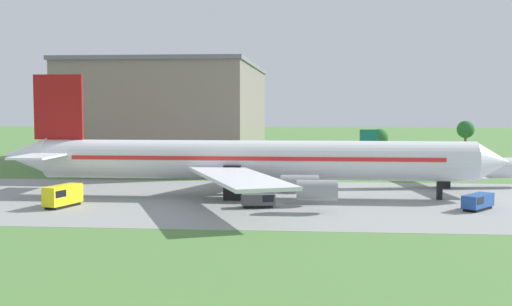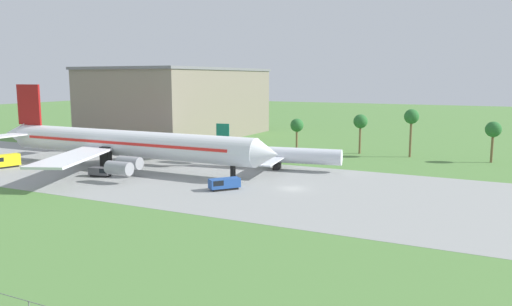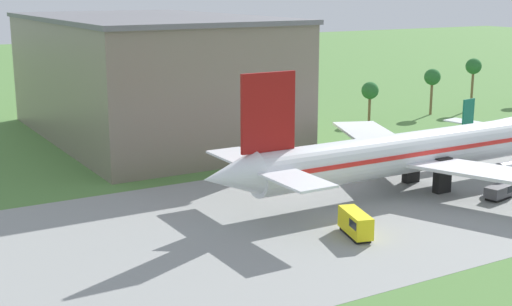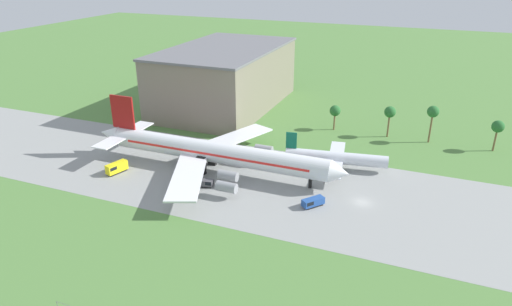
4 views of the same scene
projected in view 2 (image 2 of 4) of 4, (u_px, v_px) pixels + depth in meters
The scene contains 9 objects.
ground_plane at pixel (293, 189), 88.18m from camera, with size 600.00×600.00×0.00m, color #517F3D.
taxiway_strip at pixel (293, 189), 88.18m from camera, with size 320.00×44.00×0.02m.
jet_airliner at pixel (122, 143), 107.52m from camera, with size 73.61×53.79×17.87m.
regional_aircraft at pixel (277, 155), 106.58m from camera, with size 27.69×25.08×9.48m.
baggage_tug at pixel (101, 172), 98.83m from camera, with size 4.61×2.77×1.84m.
fuel_truck at pixel (4, 161), 108.29m from camera, with size 3.59×6.32×2.89m.
catering_van at pixel (223, 184), 87.00m from camera, with size 4.94×5.49×2.04m.
terminal_building at pixel (181, 103), 163.91m from camera, with size 36.72×61.20×22.53m.
palm_tree_row at pixel (468, 128), 116.58m from camera, with size 88.33×3.60×11.85m.
Camera 2 is at (32.35, -80.21, 19.44)m, focal length 35.00 mm.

